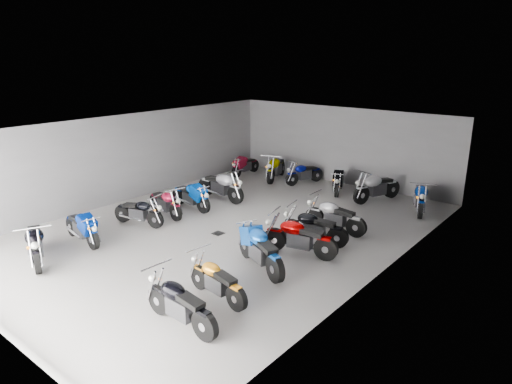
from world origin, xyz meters
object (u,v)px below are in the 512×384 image
motorcycle_back_b (276,168)px  motorcycle_back_a (245,165)px  motorcycle_right_e (314,227)px  motorcycle_back_e (377,187)px  motorcycle_left_b (82,227)px  motorcycle_right_b (217,280)px  drain_grate (218,233)px  motorcycle_right_d (299,237)px  motorcycle_back_f (420,197)px  motorcycle_right_f (334,216)px  motorcycle_left_e (191,196)px  motorcycle_left_c (139,212)px  motorcycle_left_f (221,186)px  motorcycle_right_c (260,249)px  motorcycle_left_d (165,202)px  motorcycle_back_c (304,173)px  motorcycle_left_a (35,243)px  motorcycle_right_a (180,304)px  motorcycle_back_d (339,180)px

motorcycle_back_b → motorcycle_back_a: bearing=-12.5°
motorcycle_right_e → motorcycle_back_e: 4.87m
motorcycle_left_b → motorcycle_right_b: bearing=98.8°
drain_grate → motorcycle_right_d: (2.78, 0.28, 0.51)m
motorcycle_back_f → motorcycle_right_f: bearing=46.7°
motorcycle_left_b → motorcycle_left_e: (0.19, 4.10, 0.00)m
motorcycle_left_b → motorcycle_back_a: 9.04m
drain_grate → motorcycle_left_c: (-2.45, -1.07, 0.45)m
motorcycle_back_f → motorcycle_left_c: bearing=25.1°
motorcycle_left_f → motorcycle_right_c: (4.76, -3.57, -0.00)m
motorcycle_right_f → motorcycle_back_f: (1.36, 3.53, 0.03)m
motorcycle_left_d → motorcycle_back_b: motorcycle_back_b is taller
motorcycle_back_a → motorcycle_back_e: motorcycle_back_e is taller
motorcycle_left_f → motorcycle_right_e: (4.93, -1.30, -0.06)m
motorcycle_left_b → motorcycle_right_d: (5.33, 3.28, 0.03)m
motorcycle_back_c → motorcycle_back_f: 5.13m
motorcycle_left_a → motorcycle_back_c: (1.22, 10.84, -0.08)m
motorcycle_right_f → motorcycle_right_e: bearing=177.8°
motorcycle_right_e → motorcycle_back_c: size_ratio=1.08×
motorcycle_left_b → motorcycle_right_c: size_ratio=0.94×
motorcycle_right_b → motorcycle_back_e: bearing=9.5°
motorcycle_right_a → motorcycle_right_c: size_ratio=0.96×
motorcycle_left_c → motorcycle_back_c: 7.56m
motorcycle_right_c → motorcycle_back_c: size_ratio=1.15×
drain_grate → motorcycle_back_e: bearing=69.3°
drain_grate → motorcycle_right_a: bearing=-54.8°
motorcycle_left_b → motorcycle_right_e: size_ratio=1.00×
motorcycle_right_c → motorcycle_back_b: (-4.88, 7.16, -0.01)m
motorcycle_left_b → motorcycle_right_f: bearing=143.0°
motorcycle_left_c → motorcycle_left_f: (0.17, 3.60, 0.10)m
motorcycle_left_e → motorcycle_right_d: 5.21m
motorcycle_right_e → motorcycle_back_b: motorcycle_back_b is taller
motorcycle_right_b → motorcycle_back_a: bearing=44.4°
motorcycle_left_c → motorcycle_back_e: bearing=132.4°
motorcycle_left_f → motorcycle_back_a: (-1.72, 3.39, -0.10)m
drain_grate → motorcycle_back_a: 7.16m
motorcycle_right_b → motorcycle_left_b: bearing=99.0°
motorcycle_left_f → motorcycle_right_d: motorcycle_left_f is taller
motorcycle_right_a → motorcycle_right_f: motorcycle_right_f is taller
motorcycle_right_e → motorcycle_back_f: bearing=-28.5°
motorcycle_right_f → motorcycle_back_b: motorcycle_back_b is taller
motorcycle_right_c → motorcycle_back_b: size_ratio=0.99×
motorcycle_left_b → motorcycle_left_f: 5.54m
motorcycle_left_d → motorcycle_back_f: 8.78m
motorcycle_left_a → motorcycle_back_f: bearing=173.2°
drain_grate → motorcycle_back_d: bearing=83.8°
motorcycle_left_d → motorcycle_back_d: bearing=163.0°
motorcycle_left_e → motorcycle_back_e: motorcycle_back_e is taller
motorcycle_left_c → motorcycle_left_f: bearing=163.3°
motorcycle_left_e → motorcycle_back_d: bearing=154.5°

